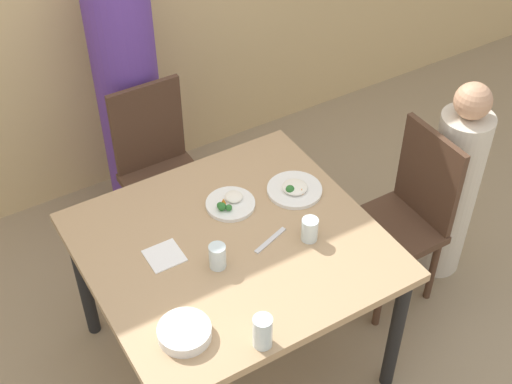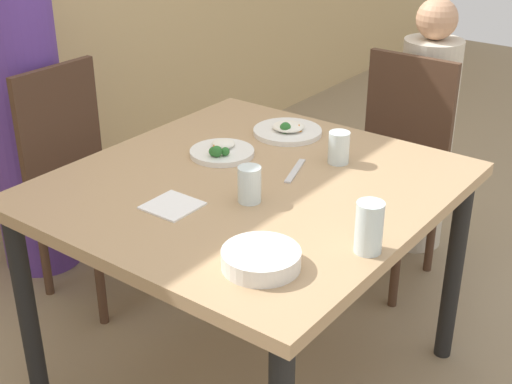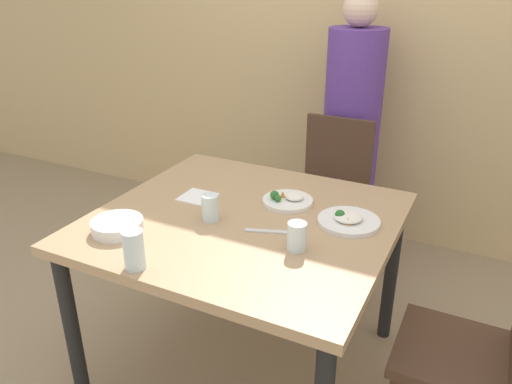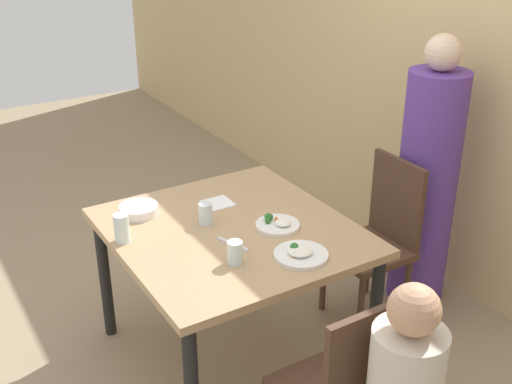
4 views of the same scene
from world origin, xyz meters
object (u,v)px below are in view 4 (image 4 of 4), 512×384
(plate_rice_adult, at_px, (277,224))
(glass_water_tall, at_px, (235,252))
(chair_adult_spot, at_px, (378,236))
(person_adult, at_px, (427,185))
(bowl_curry, at_px, (139,209))

(plate_rice_adult, xyz_separation_m, glass_water_tall, (0.18, -0.34, 0.04))
(chair_adult_spot, xyz_separation_m, person_adult, (0.00, 0.33, 0.23))
(glass_water_tall, bearing_deg, bowl_curry, -164.91)
(person_adult, distance_m, glass_water_tall, 1.38)
(plate_rice_adult, distance_m, glass_water_tall, 0.38)
(person_adult, bearing_deg, glass_water_tall, -81.24)
(plate_rice_adult, relative_size, glass_water_tall, 2.05)
(bowl_curry, bearing_deg, plate_rice_adult, 47.22)
(person_adult, height_order, glass_water_tall, person_adult)
(person_adult, xyz_separation_m, bowl_curry, (-0.44, -1.53, 0.06))
(chair_adult_spot, distance_m, plate_rice_adult, 0.74)
(person_adult, xyz_separation_m, plate_rice_adult, (0.03, -1.02, 0.05))
(person_adult, distance_m, plate_rice_adult, 1.02)
(bowl_curry, height_order, plate_rice_adult, plate_rice_adult)
(chair_adult_spot, height_order, bowl_curry, chair_adult_spot)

